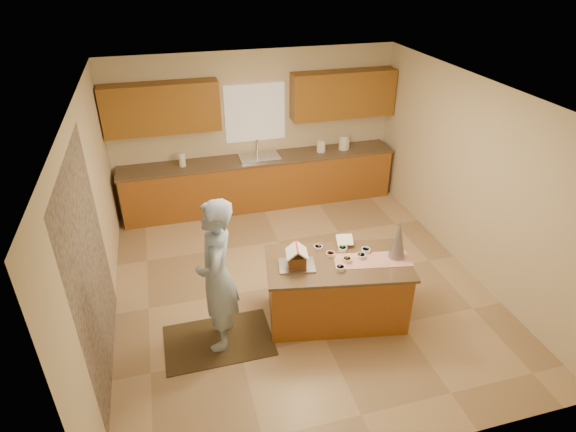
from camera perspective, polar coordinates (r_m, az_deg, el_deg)
The scene contains 28 objects.
floor at distance 6.87m, azimuth 1.26°, elevation -7.96°, with size 5.50×5.50×0.00m, color tan.
ceiling at distance 5.64m, azimuth 1.57°, elevation 14.31°, with size 5.50×5.50×0.00m, color silver.
wall_back at distance 8.60m, azimuth -3.92°, elevation 10.29°, with size 5.50×5.50×0.00m, color beige.
wall_front at distance 4.08m, azimuth 12.90°, elevation -15.52°, with size 5.50×5.50×0.00m, color beige.
wall_left at distance 6.00m, azimuth -22.14°, elevation -1.01°, with size 5.50×5.50×0.00m, color beige.
wall_right at distance 7.20m, azimuth 20.89°, elevation 4.38°, with size 5.50×5.50×0.00m, color beige.
stone_accent at distance 5.37m, azimuth -22.33°, elevation -6.11°, with size 2.50×2.50×0.00m, color gray.
window_curtain at distance 8.47m, azimuth -3.95°, elevation 12.13°, with size 1.05×0.03×1.00m, color white.
back_counter_base at distance 8.67m, azimuth -3.31°, elevation 3.97°, with size 4.80×0.60×0.88m, color #92521E.
back_counter_top at distance 8.48m, azimuth -3.40°, elevation 6.77°, with size 4.85×0.63×0.04m, color brown.
upper_cabinet_left at distance 8.11m, azimuth -14.82°, elevation 12.27°, with size 1.85×0.35×0.80m, color brown.
upper_cabinet_right at distance 8.69m, azimuth 6.57°, elevation 14.18°, with size 1.85×0.35×0.80m, color brown.
sink at distance 8.49m, azimuth -3.40°, elevation 6.71°, with size 0.70×0.45×0.12m, color silver.
faucet at distance 8.59m, azimuth -3.69°, elevation 8.21°, with size 0.03×0.03×0.28m, color silver.
island_base at distance 6.10m, azimuth 5.79°, elevation -8.86°, with size 1.67×0.83×0.82m, color #92521E.
island_top at distance 5.85m, azimuth 6.00°, elevation -5.59°, with size 1.74×0.91×0.04m, color brown.
table_runner at distance 5.92m, azimuth 9.99°, elevation -5.17°, with size 0.93×0.33×0.01m, color #9E1C0B.
baking_tray at distance 5.73m, azimuth 1.05°, elevation -5.90°, with size 0.43×0.31×0.02m, color silver.
cookbook at distance 6.10m, azimuth 6.75°, elevation -2.84°, with size 0.20×0.02×0.17m, color white.
tinsel_tree at distance 5.90m, azimuth 12.98°, elevation -2.71°, with size 0.20×0.20×0.51m, color #B6B6C3.
rug at distance 6.06m, azimuth -8.22°, elevation -14.43°, with size 1.29×0.84×0.01m, color black.
boy at distance 5.45m, azimuth -8.42°, elevation -7.12°, with size 0.69×0.45×1.90m, color #8EAACA.
canister_a at distance 8.72m, azimuth 3.96°, elevation 8.32°, with size 0.16×0.16×0.22m, color white.
canister_b at distance 8.86m, azimuth 6.64°, elevation 8.67°, with size 0.18×0.18×0.26m, color white.
canister_c at distance 8.88m, azimuth 6.86°, elevation 8.51°, with size 0.14×0.14×0.20m, color white.
paper_towel at distance 8.28m, azimuth -12.47°, elevation 6.56°, with size 0.11×0.11×0.24m, color white.
gingerbread_house at distance 5.66m, azimuth 1.06°, elevation -5.00°, with size 0.30×0.30×0.26m.
candy_bowls at distance 5.92m, azimuth 6.63°, elevation -4.63°, with size 0.66×0.59×0.05m.
Camera 1 is at (-1.58, -5.21, 4.20)m, focal length 29.92 mm.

